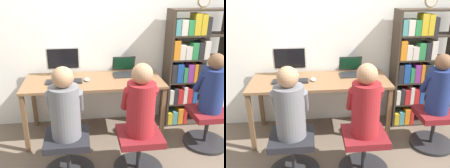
# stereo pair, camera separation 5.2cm
# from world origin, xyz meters

# --- Properties ---
(ground_plane) EXTENTS (14.00, 14.00, 0.00)m
(ground_plane) POSITION_xyz_m (0.00, 0.00, 0.00)
(ground_plane) COLOR brown
(wall_back) EXTENTS (10.00, 0.05, 2.60)m
(wall_back) POSITION_xyz_m (0.00, 0.77, 1.30)
(wall_back) COLOR silver
(wall_back) RESTS_ON ground_plane
(desk) EXTENTS (1.73, 0.71, 0.77)m
(desk) POSITION_xyz_m (0.00, 0.35, 0.69)
(desk) COLOR brown
(desk) RESTS_ON ground_plane
(desktop_monitor) EXTENTS (0.44, 0.22, 0.38)m
(desktop_monitor) POSITION_xyz_m (-0.38, 0.57, 0.96)
(desktop_monitor) COLOR beige
(desktop_monitor) RESTS_ON desk
(laptop) EXTENTS (0.31, 0.31, 0.23)m
(laptop) POSITION_xyz_m (0.43, 0.52, 0.82)
(laptop) COLOR #2D2D30
(laptop) RESTS_ON desk
(keyboard) EXTENTS (0.44, 0.15, 0.03)m
(keyboard) POSITION_xyz_m (-0.36, 0.30, 0.79)
(keyboard) COLOR #232326
(keyboard) RESTS_ON desk
(computer_mouse_by_keyboard) EXTENTS (0.07, 0.11, 0.03)m
(computer_mouse_by_keyboard) POSITION_xyz_m (-0.09, 0.33, 0.79)
(computer_mouse_by_keyboard) COLOR silver
(computer_mouse_by_keyboard) RESTS_ON desk
(office_chair_left) EXTENTS (0.54, 0.54, 0.47)m
(office_chair_left) POSITION_xyz_m (-0.32, -0.42, 0.25)
(office_chair_left) COLOR #262628
(office_chair_left) RESTS_ON ground_plane
(office_chair_right) EXTENTS (0.54, 0.54, 0.47)m
(office_chair_right) POSITION_xyz_m (0.42, -0.46, 0.25)
(office_chair_right) COLOR #262628
(office_chair_right) RESTS_ON ground_plane
(person_at_monitor) EXTENTS (0.36, 0.33, 0.73)m
(person_at_monitor) POSITION_xyz_m (-0.32, -0.42, 0.79)
(person_at_monitor) COLOR slate
(person_at_monitor) RESTS_ON office_chair_left
(person_at_laptop) EXTENTS (0.35, 0.33, 0.74)m
(person_at_laptop) POSITION_xyz_m (0.42, -0.45, 0.80)
(person_at_laptop) COLOR maroon
(person_at_laptop) RESTS_ON office_chair_right
(bookshelf) EXTENTS (0.83, 0.31, 1.61)m
(bookshelf) POSITION_xyz_m (1.32, 0.51, 0.83)
(bookshelf) COLOR #382D23
(bookshelf) RESTS_ON ground_plane
(desk_clock) EXTENTS (0.16, 0.03, 0.18)m
(desk_clock) POSITION_xyz_m (1.38, 0.44, 1.71)
(desk_clock) COLOR olive
(desk_clock) RESTS_ON bookshelf
(office_chair_side) EXTENTS (0.54, 0.54, 0.47)m
(office_chair_side) POSITION_xyz_m (1.37, -0.07, 0.25)
(office_chair_side) COLOR #262628
(office_chair_side) RESTS_ON ground_plane
(person_near_shelf) EXTENTS (0.34, 0.32, 0.71)m
(person_near_shelf) POSITION_xyz_m (1.37, -0.06, 0.78)
(person_near_shelf) COLOR navy
(person_near_shelf) RESTS_ON office_chair_side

